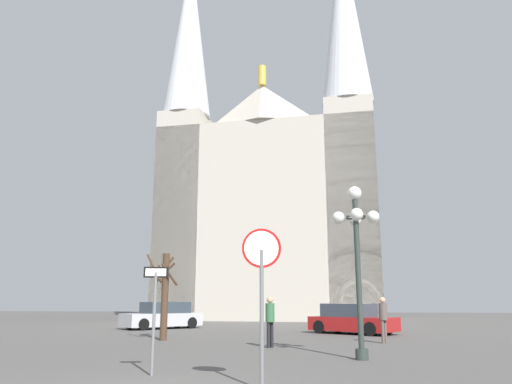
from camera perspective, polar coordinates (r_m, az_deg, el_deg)
The scene contains 9 objects.
cathedral at distance 43.63m, azimuth 1.57°, elevation 0.18°, with size 19.28×11.36×36.16m.
stop_sign at distance 9.52m, azimuth 0.66°, elevation -9.70°, with size 0.76×0.22×3.00m.
one_way_arrow_sign at distance 11.45m, azimuth -11.84°, elevation -13.14°, with size 0.55×0.17×2.37m.
street_lamp at distance 14.49m, azimuth 11.76°, elevation -5.76°, with size 1.37×1.37×4.93m.
bare_tree at distance 21.06m, azimuth -10.73°, elevation -11.46°, with size 1.44×1.45×3.56m.
parked_car_near_red at distance 25.20m, azimuth 11.19°, elevation -14.50°, with size 4.49×3.81×1.45m.
parked_car_far_silver at distance 29.63m, azimuth -10.92°, elevation -14.13°, with size 4.40×4.55×1.51m.
pedestrian_walking at distance 17.67m, azimuth 1.66°, elevation -14.39°, with size 0.32×0.32×1.75m.
pedestrian_standing at distance 20.02m, azimuth 14.71°, elevation -13.81°, with size 0.32×0.32×1.73m.
Camera 1 is at (3.33, -8.22, 1.62)m, focal length 34.03 mm.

